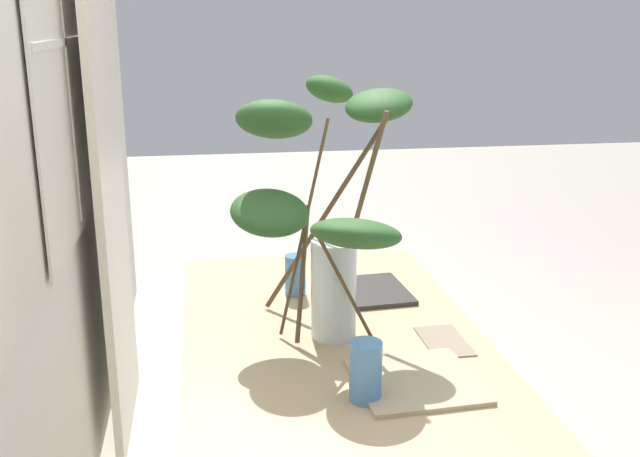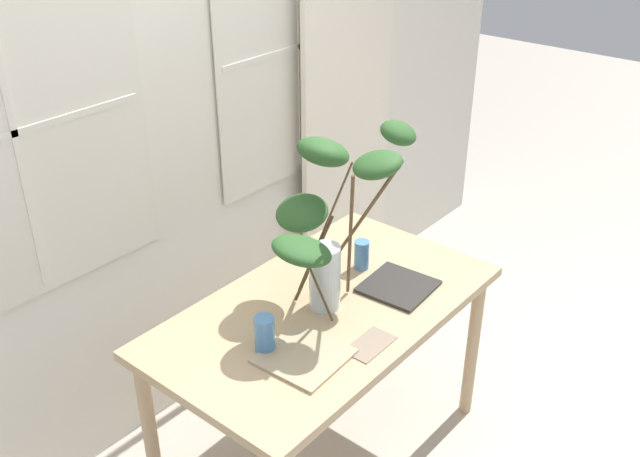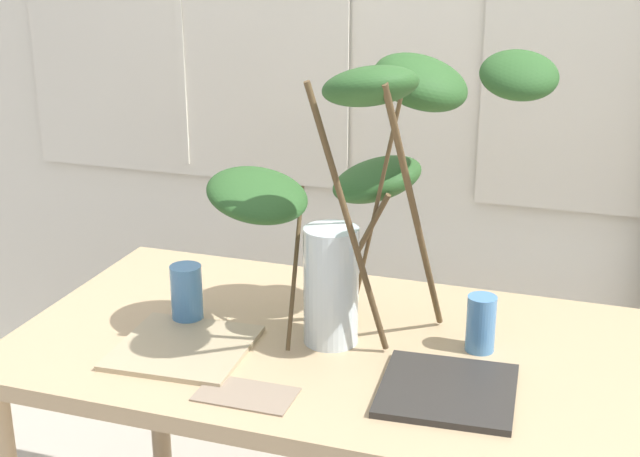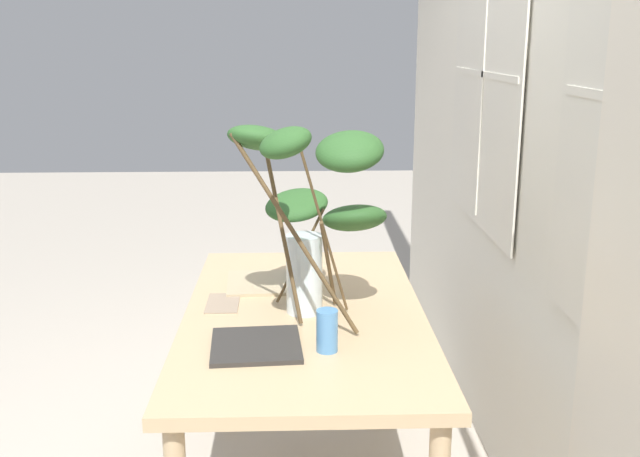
{
  "view_description": "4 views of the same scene",
  "coord_description": "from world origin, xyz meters",
  "px_view_note": "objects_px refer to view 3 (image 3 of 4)",
  "views": [
    {
      "loc": [
        -1.73,
        0.32,
        1.57
      ],
      "look_at": [
        -0.05,
        0.04,
        1.08
      ],
      "focal_mm": 40.91,
      "sensor_mm": 36.0,
      "label": 1
    },
    {
      "loc": [
        -1.77,
        -1.45,
        2.36
      ],
      "look_at": [
        -0.03,
        -0.0,
        1.12
      ],
      "focal_mm": 40.91,
      "sensor_mm": 36.0,
      "label": 2
    },
    {
      "loc": [
        0.54,
        -1.67,
        1.64
      ],
      "look_at": [
        -0.04,
        0.03,
        1.01
      ],
      "focal_mm": 50.3,
      "sensor_mm": 36.0,
      "label": 3
    },
    {
      "loc": [
        2.24,
        -0.02,
        1.63
      ],
      "look_at": [
        -0.02,
        0.05,
        1.04
      ],
      "focal_mm": 40.9,
      "sensor_mm": 36.0,
      "label": 4
    }
  ],
  "objects_px": {
    "vase_with_branches": "(363,175)",
    "plate_square_left": "(184,348)",
    "plate_square_right": "(448,390)",
    "dining_table": "(331,377)",
    "drinking_glass_blue_right": "(481,324)",
    "drinking_glass_blue_left": "(187,294)"
  },
  "relations": [
    {
      "from": "plate_square_right",
      "to": "dining_table",
      "type": "bearing_deg",
      "value": 153.11
    },
    {
      "from": "vase_with_branches",
      "to": "dining_table",
      "type": "bearing_deg",
      "value": -152.51
    },
    {
      "from": "vase_with_branches",
      "to": "drinking_glass_blue_right",
      "type": "distance_m",
      "value": 0.4
    },
    {
      "from": "dining_table",
      "to": "plate_square_left",
      "type": "bearing_deg",
      "value": -153.68
    },
    {
      "from": "plate_square_left",
      "to": "plate_square_right",
      "type": "height_order",
      "value": "plate_square_right"
    },
    {
      "from": "dining_table",
      "to": "vase_with_branches",
      "type": "distance_m",
      "value": 0.46
    },
    {
      "from": "plate_square_left",
      "to": "dining_table",
      "type": "bearing_deg",
      "value": 26.32
    },
    {
      "from": "plate_square_right",
      "to": "drinking_glass_blue_left",
      "type": "bearing_deg",
      "value": 167.82
    },
    {
      "from": "drinking_glass_blue_left",
      "to": "plate_square_left",
      "type": "relative_size",
      "value": 0.5
    },
    {
      "from": "dining_table",
      "to": "drinking_glass_blue_left",
      "type": "bearing_deg",
      "value": -178.39
    },
    {
      "from": "vase_with_branches",
      "to": "plate_square_right",
      "type": "distance_m",
      "value": 0.46
    },
    {
      "from": "vase_with_branches",
      "to": "drinking_glass_blue_left",
      "type": "distance_m",
      "value": 0.5
    },
    {
      "from": "dining_table",
      "to": "plate_square_right",
      "type": "bearing_deg",
      "value": -26.89
    },
    {
      "from": "vase_with_branches",
      "to": "plate_square_right",
      "type": "xyz_separation_m",
      "value": [
        0.23,
        -0.17,
        -0.36
      ]
    },
    {
      "from": "dining_table",
      "to": "plate_square_right",
      "type": "height_order",
      "value": "plate_square_right"
    },
    {
      "from": "vase_with_branches",
      "to": "plate_square_left",
      "type": "xyz_separation_m",
      "value": [
        -0.34,
        -0.17,
        -0.37
      ]
    },
    {
      "from": "vase_with_branches",
      "to": "plate_square_left",
      "type": "height_order",
      "value": "vase_with_branches"
    },
    {
      "from": "drinking_glass_blue_left",
      "to": "plate_square_left",
      "type": "xyz_separation_m",
      "value": [
        0.05,
        -0.13,
        -0.06
      ]
    },
    {
      "from": "dining_table",
      "to": "drinking_glass_blue_right",
      "type": "bearing_deg",
      "value": 10.96
    },
    {
      "from": "dining_table",
      "to": "drinking_glass_blue_left",
      "type": "height_order",
      "value": "drinking_glass_blue_left"
    },
    {
      "from": "drinking_glass_blue_left",
      "to": "plate_square_left",
      "type": "bearing_deg",
      "value": -67.24
    },
    {
      "from": "vase_with_branches",
      "to": "plate_square_right",
      "type": "bearing_deg",
      "value": -37.46
    }
  ]
}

